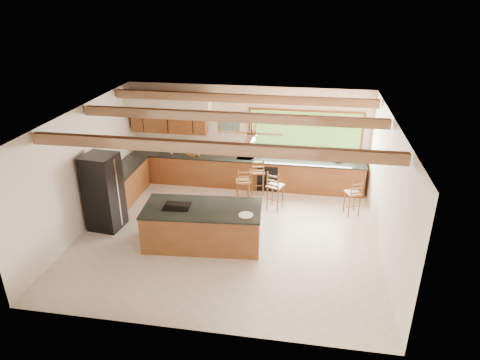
# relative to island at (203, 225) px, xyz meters

# --- Properties ---
(ground) EXTENTS (7.20, 7.20, 0.00)m
(ground) POSITION_rel_island_xyz_m (0.50, 0.43, -0.48)
(ground) COLOR beige
(ground) RESTS_ON ground
(room_shell) EXTENTS (7.27, 6.54, 3.02)m
(room_shell) POSITION_rel_island_xyz_m (0.34, 1.08, 1.74)
(room_shell) COLOR white
(room_shell) RESTS_ON ground
(counter_run) EXTENTS (7.12, 3.10, 1.24)m
(counter_run) POSITION_rel_island_xyz_m (-0.31, 2.95, -0.01)
(counter_run) COLOR brown
(counter_run) RESTS_ON ground
(island) EXTENTS (2.81, 1.49, 0.97)m
(island) POSITION_rel_island_xyz_m (0.00, 0.00, 0.00)
(island) COLOR brown
(island) RESTS_ON ground
(refrigerator) EXTENTS (0.83, 0.81, 1.95)m
(refrigerator) POSITION_rel_island_xyz_m (-2.58, 0.35, 0.50)
(refrigerator) COLOR black
(refrigerator) RESTS_ON ground
(bar_stool_a) EXTENTS (0.48, 0.48, 1.09)m
(bar_stool_a) POSITION_rel_island_xyz_m (0.60, 2.17, 0.17)
(bar_stool_a) COLOR brown
(bar_stool_a) RESTS_ON ground
(bar_stool_b) EXTENTS (0.49, 0.49, 1.15)m
(bar_stool_b) POSITION_rel_island_xyz_m (0.92, 2.82, 0.21)
(bar_stool_b) COLOR brown
(bar_stool_b) RESTS_ON ground
(bar_stool_c) EXTENTS (0.52, 0.52, 1.12)m
(bar_stool_c) POSITION_rel_island_xyz_m (1.52, 1.97, 0.19)
(bar_stool_c) COLOR brown
(bar_stool_c) RESTS_ON ground
(bar_stool_d) EXTENTS (0.48, 0.48, 1.04)m
(bar_stool_d) POSITION_rel_island_xyz_m (3.57, 1.98, 0.14)
(bar_stool_d) COLOR brown
(bar_stool_d) RESTS_ON ground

